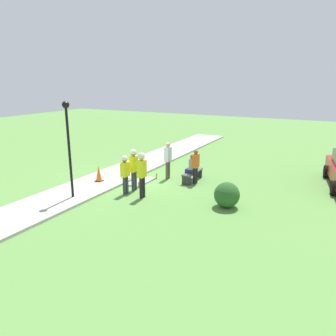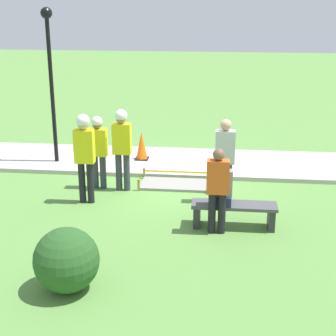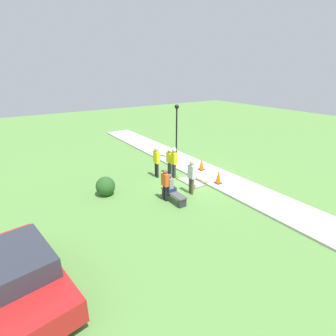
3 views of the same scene
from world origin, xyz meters
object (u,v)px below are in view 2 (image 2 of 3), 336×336
bystander_in_gray_shirt (225,156)px  traffic_cone_far_patch (142,146)px  person_seated_on_bench (222,187)px  lamppost_near (50,63)px  worker_assistant (122,142)px  worker_supervisor (98,147)px  traffic_cone_near_patch (223,154)px  worker_trainee (84,150)px  bystander_in_orange_shirt (218,187)px  park_bench (234,211)px

bystander_in_gray_shirt → traffic_cone_far_patch: bearing=-49.5°
traffic_cone_far_patch → bystander_in_gray_shirt: (-2.14, 2.51, 0.56)m
person_seated_on_bench → lamppost_near: bearing=-38.2°
worker_assistant → worker_supervisor: bearing=-6.8°
traffic_cone_near_patch → worker_supervisor: (2.76, 1.38, 0.51)m
worker_trainee → bystander_in_gray_shirt: 2.89m
traffic_cone_near_patch → bystander_in_gray_shirt: bystander_in_gray_shirt is taller
worker_supervisor → bystander_in_orange_shirt: size_ratio=1.03×
lamppost_near → bystander_in_orange_shirt: bearing=139.3°
worker_assistant → bystander_in_orange_shirt: size_ratio=1.14×
traffic_cone_far_patch → worker_supervisor: worker_supervisor is taller
person_seated_on_bench → worker_trainee: 3.01m
traffic_cone_near_patch → worker_trainee: bearing=38.5°
park_bench → bystander_in_orange_shirt: (0.32, 0.28, 0.58)m
worker_supervisor → bystander_in_orange_shirt: 3.38m
bystander_in_gray_shirt → lamppost_near: lamppost_near is taller
traffic_cone_far_patch → bystander_in_orange_shirt: (-2.03, 4.01, 0.44)m
worker_trainee → bystander_in_gray_shirt: (-2.86, -0.32, -0.13)m
traffic_cone_far_patch → worker_assistant: size_ratio=0.40×
traffic_cone_near_patch → lamppost_near: 4.77m
worker_supervisor → lamppost_near: size_ratio=0.44×
traffic_cone_near_patch → bystander_in_orange_shirt: size_ratio=0.47×
traffic_cone_far_patch → lamppost_near: size_ratio=0.19×
bystander_in_orange_shirt → lamppost_near: lamppost_near is taller
worker_supervisor → worker_trainee: 0.89m
worker_trainee → bystander_in_orange_shirt: size_ratio=1.18×
traffic_cone_near_patch → bystander_in_gray_shirt: bearing=91.1°
worker_supervisor → worker_assistant: bearing=173.2°
park_bench → traffic_cone_near_patch: bearing=-85.7°
park_bench → worker_supervisor: (3.00, -1.76, 0.65)m
bystander_in_gray_shirt → worker_assistant: bearing=-12.0°
worker_trainee → park_bench: bearing=163.7°
traffic_cone_near_patch → traffic_cone_far_patch: traffic_cone_near_patch is taller
traffic_cone_far_patch → park_bench: bearing=122.2°
park_bench → bystander_in_orange_shirt: size_ratio=0.99×
traffic_cone_near_patch → person_seated_on_bench: size_ratio=0.84×
traffic_cone_near_patch → worker_assistant: worker_assistant is taller
person_seated_on_bench → bystander_in_gray_shirt: size_ratio=0.50×
traffic_cone_far_patch → park_bench: traffic_cone_far_patch is taller
bystander_in_gray_shirt → lamppost_near: 5.04m
worker_trainee → person_seated_on_bench: bearing=161.5°
traffic_cone_near_patch → person_seated_on_bench: person_seated_on_bench is taller
traffic_cone_near_patch → traffic_cone_far_patch: bearing=-15.5°
park_bench → person_seated_on_bench: (0.23, 0.05, 0.49)m
worker_assistant → lamppost_near: 3.01m
traffic_cone_near_patch → worker_trainee: (2.83, 2.25, 0.68)m
traffic_cone_near_patch → worker_assistant: (2.21, 1.44, 0.64)m
worker_supervisor → lamppost_near: 2.70m
traffic_cone_near_patch → lamppost_near: bearing=-2.3°
bystander_in_orange_shirt → bystander_in_gray_shirt: size_ratio=0.90×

